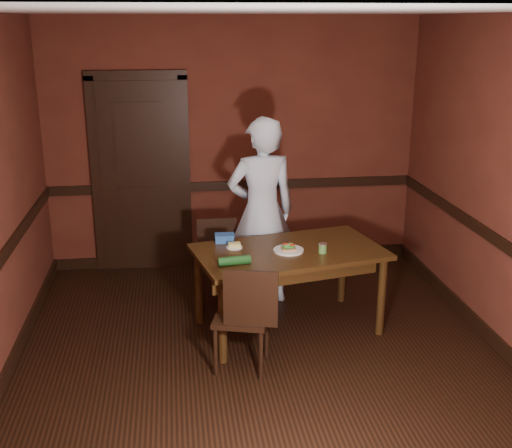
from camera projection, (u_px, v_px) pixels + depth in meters
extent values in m
cube|color=black|center=(262.00, 359.00, 5.23)|extent=(4.00, 4.50, 0.01)
cube|color=silver|center=(263.00, 11.00, 4.41)|extent=(4.00, 4.50, 0.01)
cube|color=#542419|center=(233.00, 145.00, 6.94)|extent=(4.00, 0.02, 2.70)
cube|color=#542419|center=(337.00, 342.00, 2.69)|extent=(4.00, 0.02, 2.70)
cube|color=#542419|center=(512.00, 191.00, 5.07)|extent=(0.02, 4.50, 2.70)
cube|color=black|center=(234.00, 185.00, 7.07)|extent=(4.00, 0.03, 0.10)
cube|color=black|center=(504.00, 245.00, 5.20)|extent=(0.03, 4.50, 0.10)
cube|color=black|center=(235.00, 257.00, 7.32)|extent=(4.00, 0.03, 0.12)
cube|color=black|center=(8.00, 369.00, 4.96)|extent=(0.03, 4.50, 0.12)
cube|color=black|center=(492.00, 338.00, 5.46)|extent=(0.03, 4.50, 0.12)
cube|color=black|center=(141.00, 178.00, 6.88)|extent=(0.85, 0.04, 2.05)
cube|color=black|center=(96.00, 179.00, 6.84)|extent=(0.10, 0.06, 2.15)
cube|color=black|center=(186.00, 176.00, 6.96)|extent=(0.10, 0.06, 2.15)
cube|color=black|center=(136.00, 75.00, 6.57)|extent=(1.05, 0.06, 0.10)
cube|color=#311E0C|center=(288.00, 290.00, 5.65)|extent=(1.75, 1.22, 0.75)
imported|color=silver|center=(262.00, 212.00, 6.08)|extent=(0.72, 0.52, 1.81)
cylinder|color=white|center=(288.00, 251.00, 5.49)|extent=(0.26, 0.26, 0.01)
cube|color=#B17E56|center=(288.00, 249.00, 5.49)|extent=(0.12, 0.11, 0.02)
ellipsoid|color=green|center=(289.00, 246.00, 5.48)|extent=(0.11, 0.10, 0.02)
cylinder|color=red|center=(285.00, 244.00, 5.49)|extent=(0.04, 0.04, 0.01)
cylinder|color=red|center=(292.00, 245.00, 5.47)|extent=(0.04, 0.04, 0.01)
cylinder|color=#84B35A|center=(286.00, 246.00, 5.45)|extent=(0.03, 0.03, 0.01)
cylinder|color=#84B35A|center=(291.00, 244.00, 5.51)|extent=(0.03, 0.03, 0.01)
cylinder|color=#84B35A|center=(289.00, 245.00, 5.48)|extent=(0.03, 0.03, 0.01)
cylinder|color=#51893E|center=(323.00, 249.00, 5.45)|extent=(0.07, 0.07, 0.07)
cylinder|color=#BAB8AD|center=(323.00, 244.00, 5.43)|extent=(0.07, 0.07, 0.01)
cylinder|color=white|center=(234.00, 247.00, 5.58)|extent=(0.14, 0.14, 0.01)
cube|color=#E0DB7A|center=(234.00, 245.00, 5.57)|extent=(0.11, 0.07, 0.04)
cube|color=#2B60B2|center=(225.00, 239.00, 5.71)|extent=(0.17, 0.12, 0.06)
cube|color=#2B60B2|center=(225.00, 235.00, 5.70)|extent=(0.18, 0.13, 0.01)
cylinder|color=#174619|center=(234.00, 261.00, 5.18)|extent=(0.27, 0.11, 0.07)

